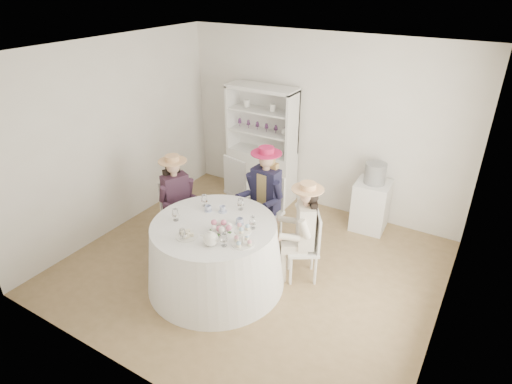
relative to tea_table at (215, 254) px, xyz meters
The scene contains 23 objects.
ground 0.68m from the tea_table, 66.48° to the left, with size 4.50×4.50×0.00m, color olive.
ceiling 2.34m from the tea_table, 66.48° to the left, with size 4.50×4.50×0.00m, color white.
wall_back 2.67m from the tea_table, 85.10° to the left, with size 4.50×4.50×0.00m, color silver.
wall_front 1.79m from the tea_table, 81.94° to the right, with size 4.50×4.50×0.00m, color silver.
wall_left 2.29m from the tea_table, 166.44° to the left, with size 4.50×4.50×0.00m, color silver.
wall_right 2.68m from the tea_table, 11.27° to the left, with size 4.50×4.50×0.00m, color silver.
tea_table is the anchor object (origin of this frame).
hutch 2.37m from the tea_table, 106.48° to the left, with size 1.12×0.43×1.88m.
side_table 2.51m from the tea_table, 61.35° to the left, with size 0.48×0.48×0.74m, color silver.
hatbox 2.56m from the tea_table, 61.35° to the left, with size 0.30×0.30×0.30m, color black.
guest_left 1.11m from the tea_table, 154.41° to the left, with size 0.55×0.50×1.32m.
guest_mid 1.13m from the tea_table, 86.00° to the left, with size 0.52×0.55×1.44m.
guest_right 1.10m from the tea_table, 36.87° to the left, with size 0.56×0.52×1.31m.
spare_chair 1.46m from the tea_table, 110.42° to the left, with size 0.53×0.53×1.08m.
teacup_a 0.55m from the tea_table, 137.92° to the left, with size 0.08×0.08×0.07m, color white.
teacup_b 0.54m from the tea_table, 104.01° to the left, with size 0.08×0.08×0.07m, color white.
teacup_c 0.55m from the tea_table, 30.52° to the left, with size 0.09×0.09×0.07m, color white.
flower_bowl 0.50m from the tea_table, 27.13° to the right, with size 0.21×0.21×0.05m, color white.
flower_arrangement 0.55m from the tea_table, 30.32° to the right, with size 0.18×0.18×0.07m.
table_teapot 0.65m from the tea_table, 57.42° to the right, with size 0.23×0.16×0.17m.
sandwich_plate 0.57m from the tea_table, 105.61° to the right, with size 0.25×0.25×0.06m.
cupcake_stand 0.74m from the tea_table, 18.12° to the right, with size 0.25×0.25×0.23m.
stemware_set 0.50m from the tea_table, ahead, with size 0.94×0.98×0.15m.
Camera 1 is at (2.36, -3.83, 3.44)m, focal length 30.00 mm.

